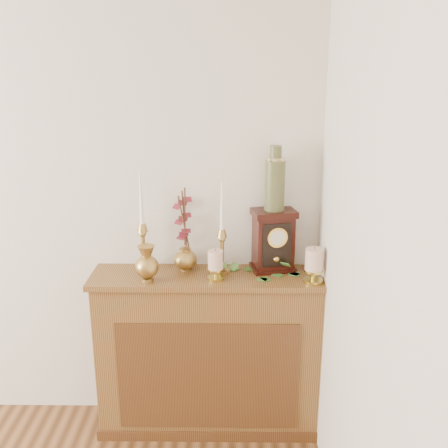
{
  "coord_description": "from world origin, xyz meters",
  "views": [
    {
      "loc": [
        1.52,
        -0.47,
        2.0
      ],
      "look_at": [
        1.49,
        2.05,
        1.22
      ],
      "focal_mm": 42.0,
      "sensor_mm": 36.0,
      "label": 1
    }
  ],
  "objects_px": {
    "candlestick_center": "(222,244)",
    "ceramic_vase": "(275,182)",
    "candlestick_left": "(143,239)",
    "mantel_clock": "(273,241)",
    "bud_vase": "(147,264)",
    "ginger_jar": "(184,231)"
  },
  "relations": [
    {
      "from": "bud_vase",
      "to": "ceramic_vase",
      "type": "bearing_deg",
      "value": 14.83
    },
    {
      "from": "bud_vase",
      "to": "ginger_jar",
      "type": "distance_m",
      "value": 0.28
    },
    {
      "from": "candlestick_left",
      "to": "ginger_jar",
      "type": "distance_m",
      "value": 0.22
    },
    {
      "from": "bud_vase",
      "to": "ceramic_vase",
      "type": "distance_m",
      "value": 0.78
    },
    {
      "from": "candlestick_center",
      "to": "ginger_jar",
      "type": "xyz_separation_m",
      "value": [
        -0.2,
        0.07,
        0.05
      ]
    },
    {
      "from": "candlestick_left",
      "to": "mantel_clock",
      "type": "distance_m",
      "value": 0.69
    },
    {
      "from": "candlestick_center",
      "to": "mantel_clock",
      "type": "distance_m",
      "value": 0.28
    },
    {
      "from": "candlestick_left",
      "to": "ginger_jar",
      "type": "relative_size",
      "value": 1.13
    },
    {
      "from": "candlestick_left",
      "to": "ceramic_vase",
      "type": "relative_size",
      "value": 1.57
    },
    {
      "from": "bud_vase",
      "to": "mantel_clock",
      "type": "relative_size",
      "value": 0.58
    },
    {
      "from": "mantel_clock",
      "to": "ginger_jar",
      "type": "bearing_deg",
      "value": 165.12
    },
    {
      "from": "mantel_clock",
      "to": "candlestick_center",
      "type": "bearing_deg",
      "value": 177.99
    },
    {
      "from": "bud_vase",
      "to": "mantel_clock",
      "type": "height_order",
      "value": "mantel_clock"
    },
    {
      "from": "candlestick_left",
      "to": "mantel_clock",
      "type": "height_order",
      "value": "candlestick_left"
    },
    {
      "from": "candlestick_center",
      "to": "ceramic_vase",
      "type": "relative_size",
      "value": 1.48
    },
    {
      "from": "candlestick_left",
      "to": "mantel_clock",
      "type": "relative_size",
      "value": 1.58
    },
    {
      "from": "candlestick_center",
      "to": "ceramic_vase",
      "type": "xyz_separation_m",
      "value": [
        0.27,
        0.05,
        0.32
      ]
    },
    {
      "from": "candlestick_center",
      "to": "ceramic_vase",
      "type": "distance_m",
      "value": 0.43
    },
    {
      "from": "mantel_clock",
      "to": "ceramic_vase",
      "type": "height_order",
      "value": "ceramic_vase"
    },
    {
      "from": "candlestick_center",
      "to": "mantel_clock",
      "type": "relative_size",
      "value": 1.48
    },
    {
      "from": "ginger_jar",
      "to": "bud_vase",
      "type": "bearing_deg",
      "value": -132.32
    },
    {
      "from": "ginger_jar",
      "to": "ceramic_vase",
      "type": "xyz_separation_m",
      "value": [
        0.48,
        -0.02,
        0.28
      ]
    }
  ]
}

